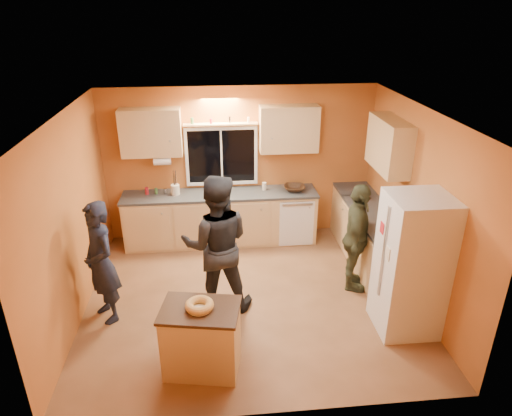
{
  "coord_description": "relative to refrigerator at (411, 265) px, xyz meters",
  "views": [
    {
      "loc": [
        -0.45,
        -5.31,
        3.81
      ],
      "look_at": [
        0.12,
        0.4,
        1.2
      ],
      "focal_mm": 32.0,
      "sensor_mm": 36.0,
      "label": 1
    }
  ],
  "objects": [
    {
      "name": "room_shell",
      "position": [
        -1.77,
        1.21,
        0.72
      ],
      "size": [
        4.54,
        4.04,
        2.61
      ],
      "color": "#C26E31",
      "rests_on": "ground"
    },
    {
      "name": "potted_plant",
      "position": [
        0.07,
        0.5,
        0.16
      ],
      "size": [
        0.35,
        0.34,
        0.31
      ],
      "primitive_type": "imported",
      "rotation": [
        0.0,
        0.0,
        -0.41
      ],
      "color": "gray",
      "rests_on": "right_counter"
    },
    {
      "name": "back_counter",
      "position": [
        -1.88,
        2.5,
        -0.45
      ],
      "size": [
        4.23,
        0.62,
        0.9
      ],
      "color": "tan",
      "rests_on": "ground"
    },
    {
      "name": "red_box",
      "position": [
        0.06,
        2.03,
        0.04
      ],
      "size": [
        0.17,
        0.13,
        0.07
      ],
      "primitive_type": "cube",
      "rotation": [
        0.0,
        0.0,
        0.05
      ],
      "color": "#B21B25",
      "rests_on": "right_counter"
    },
    {
      "name": "bundt_pastry",
      "position": [
        -2.54,
        -0.49,
        -0.04
      ],
      "size": [
        0.31,
        0.31,
        0.09
      ],
      "primitive_type": "torus",
      "color": "tan",
      "rests_on": "island"
    },
    {
      "name": "person_right",
      "position": [
        -0.39,
        0.93,
        -0.1
      ],
      "size": [
        0.68,
        1.01,
        1.6
      ],
      "primitive_type": "imported",
      "rotation": [
        0.0,
        0.0,
        1.23
      ],
      "color": "#363A25",
      "rests_on": "ground"
    },
    {
      "name": "person_left",
      "position": [
        -3.79,
        0.57,
        -0.08
      ],
      "size": [
        0.66,
        0.71,
        1.64
      ],
      "primitive_type": "imported",
      "rotation": [
        0.0,
        0.0,
        -0.97
      ],
      "color": "black",
      "rests_on": "ground"
    },
    {
      "name": "utensil_crock",
      "position": [
        -2.97,
        2.53,
        0.09
      ],
      "size": [
        0.14,
        0.14,
        0.17
      ],
      "primitive_type": "cylinder",
      "color": "beige",
      "rests_on": "back_counter"
    },
    {
      "name": "ground",
      "position": [
        -1.89,
        0.8,
        -0.9
      ],
      "size": [
        4.5,
        4.5,
        0.0
      ],
      "primitive_type": "plane",
      "color": "brown",
      "rests_on": "ground"
    },
    {
      "name": "mixing_bowl",
      "position": [
        -0.99,
        2.5,
        0.04
      ],
      "size": [
        0.41,
        0.41,
        0.09
      ],
      "primitive_type": "imported",
      "rotation": [
        0.0,
        0.0,
        -0.17
      ],
      "color": "black",
      "rests_on": "back_counter"
    },
    {
      "name": "island",
      "position": [
        -2.54,
        -0.49,
        -0.49
      ],
      "size": [
        0.93,
        0.72,
        0.82
      ],
      "rotation": [
        0.0,
        0.0,
        -0.19
      ],
      "color": "tan",
      "rests_on": "ground"
    },
    {
      "name": "refrigerator",
      "position": [
        0.0,
        0.0,
        0.0
      ],
      "size": [
        0.72,
        0.7,
        1.8
      ],
      "primitive_type": "cube",
      "color": "silver",
      "rests_on": "ground"
    },
    {
      "name": "person_center",
      "position": [
        -2.34,
        0.67,
        0.05
      ],
      "size": [
        0.94,
        0.75,
        1.89
      ],
      "primitive_type": "imported",
      "rotation": [
        0.0,
        0.0,
        3.11
      ],
      "color": "black",
      "rests_on": "ground"
    },
    {
      "name": "right_counter",
      "position": [
        0.06,
        1.3,
        -0.45
      ],
      "size": [
        0.62,
        1.84,
        0.9
      ],
      "color": "tan",
      "rests_on": "ground"
    }
  ]
}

